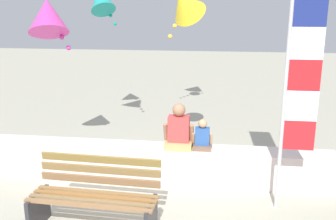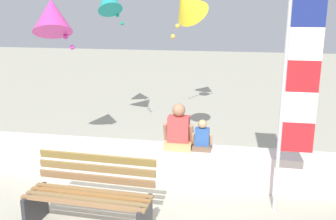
{
  "view_description": "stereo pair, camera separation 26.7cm",
  "coord_description": "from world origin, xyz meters",
  "views": [
    {
      "loc": [
        1.14,
        -4.52,
        2.69
      ],
      "look_at": [
        0.35,
        1.13,
        1.16
      ],
      "focal_mm": 41.24,
      "sensor_mm": 36.0,
      "label": 1
    },
    {
      "loc": [
        1.4,
        -4.47,
        2.69
      ],
      "look_at": [
        0.35,
        1.13,
        1.16
      ],
      "focal_mm": 41.24,
      "sensor_mm": 36.0,
      "label": 2
    }
  ],
  "objects": [
    {
      "name": "ground_plane",
      "position": [
        0.0,
        0.0,
        0.0
      ],
      "size": [
        40.0,
        40.0,
        0.0
      ],
      "primitive_type": "plane",
      "color": "#ACA994"
    },
    {
      "name": "seawall_ledge",
      "position": [
        0.0,
        1.13,
        0.28
      ],
      "size": [
        5.83,
        0.47,
        0.56
      ],
      "primitive_type": "cube",
      "color": "silver",
      "rests_on": "ground"
    },
    {
      "name": "park_bench",
      "position": [
        -0.34,
        -0.39,
        0.41
      ],
      "size": [
        1.59,
        0.67,
        0.88
      ],
      "color": "olive",
      "rests_on": "ground"
    },
    {
      "name": "person_adult",
      "position": [
        0.52,
        1.1,
        0.84
      ],
      "size": [
        0.47,
        0.34,
        0.71
      ],
      "color": "tan",
      "rests_on": "seawall_ledge"
    },
    {
      "name": "person_child",
      "position": [
        0.89,
        1.1,
        0.75
      ],
      "size": [
        0.31,
        0.23,
        0.48
      ],
      "color": "brown",
      "rests_on": "seawall_ledge"
    },
    {
      "name": "flag_banner",
      "position": [
        2.1,
        0.47,
        1.9
      ],
      "size": [
        0.45,
        0.05,
        3.25
      ],
      "color": "#B7B7BC",
      "rests_on": "ground"
    },
    {
      "name": "kite_yellow",
      "position": [
        0.5,
        2.03,
        2.73
      ],
      "size": [
        0.86,
        0.91,
        0.95
      ],
      "color": "yellow"
    },
    {
      "name": "kite_magenta",
      "position": [
        -1.73,
        1.69,
        2.55
      ],
      "size": [
        0.95,
        1.04,
        0.98
      ],
      "color": "#DB3D9E"
    }
  ]
}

